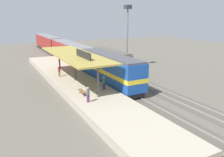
% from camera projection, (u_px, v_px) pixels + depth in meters
% --- Properties ---
extents(ground_plane, '(120.00, 120.00, 0.00)m').
position_uv_depth(ground_plane, '(115.00, 80.00, 36.58)').
color(ground_plane, '#5B564C').
extents(track_near, '(3.20, 110.00, 0.16)m').
position_uv_depth(track_near, '(104.00, 82.00, 35.67)').
color(track_near, '#4E4941').
rests_on(track_near, ground).
extents(track_far, '(3.20, 110.00, 0.16)m').
position_uv_depth(track_far, '(129.00, 78.00, 37.74)').
color(track_far, '#4E4941').
rests_on(track_far, ground).
extents(platform, '(6.00, 44.00, 0.90)m').
position_uv_depth(platform, '(75.00, 83.00, 33.49)').
color(platform, '#A89E89').
rests_on(platform, ground).
extents(station_canopy, '(5.20, 18.00, 4.70)m').
position_uv_depth(station_canopy, '(74.00, 55.00, 32.34)').
color(station_canopy, '#47474C').
rests_on(station_canopy, platform).
extents(platform_bench, '(0.44, 1.70, 0.50)m').
position_uv_depth(platform_bench, '(82.00, 91.00, 27.14)').
color(platform_bench, '#333338').
rests_on(platform_bench, platform).
extents(locomotive, '(2.93, 14.43, 4.44)m').
position_uv_depth(locomotive, '(110.00, 69.00, 33.29)').
color(locomotive, '#28282D').
rests_on(locomotive, track_near).
extents(passenger_carriage_front, '(2.90, 20.00, 4.24)m').
position_uv_depth(passenger_carriage_front, '(71.00, 53.00, 48.68)').
color(passenger_carriage_front, '#28282D').
rests_on(passenger_carriage_front, track_near).
extents(passenger_carriage_rear, '(2.90, 20.00, 4.24)m').
position_uv_depth(passenger_carriage_rear, '(48.00, 43.00, 66.42)').
color(passenger_carriage_rear, '#28282D').
rests_on(passenger_carriage_rear, track_near).
extents(freight_car, '(2.80, 12.00, 3.54)m').
position_uv_depth(freight_car, '(109.00, 59.00, 43.33)').
color(freight_car, '#28282D').
rests_on(freight_car, track_far).
extents(light_mast, '(1.10, 1.10, 11.70)m').
position_uv_depth(light_mast, '(127.00, 24.00, 42.19)').
color(light_mast, slate).
rests_on(light_mast, ground).
extents(person_waiting, '(0.34, 0.34, 1.71)m').
position_uv_depth(person_waiting, '(104.00, 82.00, 28.83)').
color(person_waiting, navy).
rests_on(person_waiting, platform).
extents(person_walking, '(0.34, 0.34, 1.71)m').
position_uv_depth(person_walking, '(88.00, 94.00, 24.62)').
color(person_walking, '#663375').
rests_on(person_walking, platform).
extents(person_boarding, '(0.34, 0.34, 1.71)m').
position_uv_depth(person_boarding, '(59.00, 70.00, 35.06)').
color(person_boarding, olive).
rests_on(person_boarding, platform).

